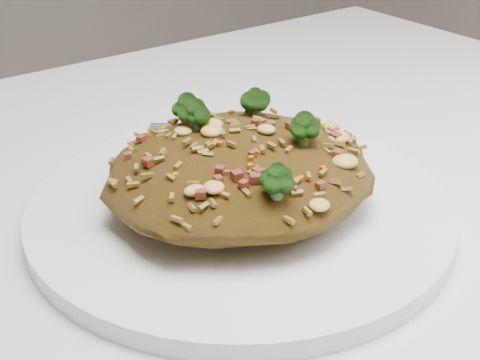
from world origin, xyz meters
name	(u,v)px	position (x,y,z in m)	size (l,w,h in m)	color
plate	(240,208)	(0.10, 0.02, 0.76)	(0.29, 0.29, 0.01)	white
fried_rice	(240,161)	(0.10, 0.02, 0.79)	(0.19, 0.17, 0.07)	brown
fork	(253,128)	(0.18, 0.11, 0.77)	(0.14, 0.11, 0.00)	silver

